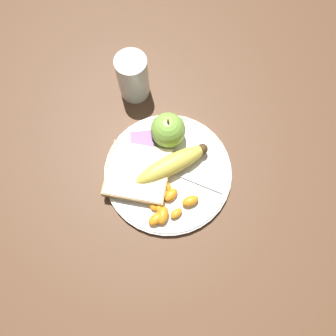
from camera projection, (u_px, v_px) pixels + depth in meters
name	position (u px, v px, depth m)	size (l,w,h in m)	color
ground_plane	(168.00, 173.00, 0.66)	(3.00, 3.00, 0.00)	brown
plate	(168.00, 172.00, 0.65)	(0.25, 0.25, 0.01)	silver
juice_glass	(133.00, 78.00, 0.67)	(0.06, 0.06, 0.10)	silver
apple	(168.00, 130.00, 0.64)	(0.07, 0.07, 0.08)	#84BC47
banana	(173.00, 164.00, 0.63)	(0.15, 0.09, 0.04)	#E0CC4C
bread_slice	(138.00, 174.00, 0.63)	(0.15, 0.14, 0.02)	tan
fork	(168.00, 169.00, 0.65)	(0.18, 0.11, 0.00)	silver
jam_packet	(142.00, 141.00, 0.66)	(0.04, 0.04, 0.02)	silver
orange_segment_0	(169.00, 195.00, 0.62)	(0.04, 0.03, 0.02)	orange
orange_segment_1	(166.00, 185.00, 0.63)	(0.03, 0.03, 0.02)	orange
orange_segment_2	(155.00, 183.00, 0.63)	(0.03, 0.03, 0.01)	orange
orange_segment_3	(160.00, 205.00, 0.62)	(0.02, 0.03, 0.02)	orange
orange_segment_4	(161.00, 194.00, 0.62)	(0.04, 0.02, 0.02)	orange
orange_segment_5	(163.00, 215.00, 0.61)	(0.03, 0.04, 0.02)	orange
orange_segment_6	(156.00, 219.00, 0.61)	(0.04, 0.03, 0.02)	orange
orange_segment_7	(190.00, 201.00, 0.62)	(0.04, 0.03, 0.02)	orange
orange_segment_8	(153.00, 204.00, 0.62)	(0.02, 0.03, 0.01)	orange
orange_segment_9	(176.00, 213.00, 0.61)	(0.03, 0.03, 0.01)	orange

